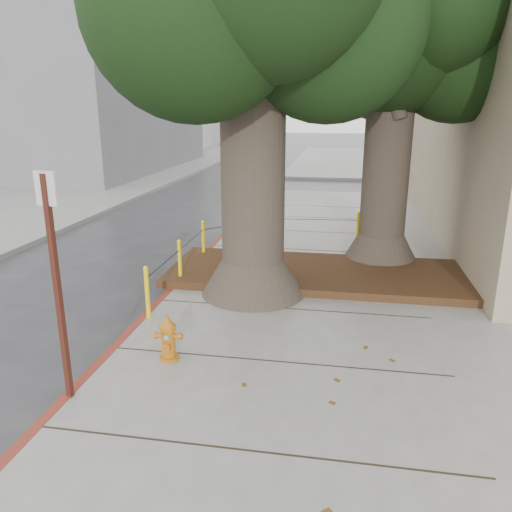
{
  "coord_description": "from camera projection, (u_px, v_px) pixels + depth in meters",
  "views": [
    {
      "loc": [
        1.35,
        -6.46,
        3.7
      ],
      "look_at": [
        -0.14,
        2.09,
        1.1
      ],
      "focal_mm": 35.0,
      "sensor_mm": 36.0,
      "label": 1
    }
  ],
  "objects": [
    {
      "name": "ground",
      "position": [
        241.0,
        367.0,
        7.38
      ],
      "size": [
        140.0,
        140.0,
        0.0
      ],
      "primitive_type": "plane",
      "color": "#28282B",
      "rests_on": "ground"
    },
    {
      "name": "sidewalk_far",
      "position": [
        412.0,
        161.0,
        34.68
      ],
      "size": [
        16.0,
        20.0,
        0.15
      ],
      "primitive_type": "cube",
      "color": "slate",
      "rests_on": "ground"
    },
    {
      "name": "curb_red",
      "position": [
        169.0,
        294.0,
        10.05
      ],
      "size": [
        0.14,
        26.0,
        0.16
      ],
      "primitive_type": "cube",
      "color": "maroon",
      "rests_on": "ground"
    },
    {
      "name": "planter_bed",
      "position": [
        317.0,
        273.0,
        10.85
      ],
      "size": [
        6.4,
        2.6,
        0.16
      ],
      "primitive_type": "cube",
      "color": "black",
      "rests_on": "sidewalk_main"
    },
    {
      "name": "building_far_grey",
      "position": [
        63.0,
        66.0,
        28.89
      ],
      "size": [
        12.0,
        16.0,
        12.0
      ],
      "primitive_type": "cube",
      "color": "slate",
      "rests_on": "ground"
    },
    {
      "name": "building_far_white",
      "position": [
        165.0,
        68.0,
        50.49
      ],
      "size": [
        12.0,
        18.0,
        15.0
      ],
      "primitive_type": "cube",
      "color": "silver",
      "rests_on": "ground"
    },
    {
      "name": "tree_near",
      "position": [
        273.0,
        4.0,
        8.49
      ],
      "size": [
        4.5,
        3.8,
        7.68
      ],
      "color": "#4C3F33",
      "rests_on": "sidewalk_main"
    },
    {
      "name": "tree_far",
      "position": [
        411.0,
        42.0,
        10.53
      ],
      "size": [
        4.5,
        3.8,
        7.17
      ],
      "color": "#4C3F33",
      "rests_on": "sidewalk_main"
    },
    {
      "name": "bollard_ring",
      "position": [
        242.0,
        245.0,
        11.46
      ],
      "size": [
        3.79,
        5.39,
        0.95
      ],
      "color": "yellow",
      "rests_on": "sidewalk_main"
    },
    {
      "name": "fire_hydrant",
      "position": [
        168.0,
        339.0,
        7.21
      ],
      "size": [
        0.36,
        0.33,
        0.69
      ],
      "rotation": [
        0.0,
        0.0,
        0.1
      ],
      "color": "#C26B13",
      "rests_on": "sidewalk_main"
    },
    {
      "name": "signpost",
      "position": [
        56.0,
        276.0,
        5.92
      ],
      "size": [
        0.28,
        0.08,
        2.87
      ],
      "rotation": [
        0.0,
        0.0,
        -0.18
      ],
      "color": "#471911",
      "rests_on": "sidewalk_main"
    },
    {
      "name": "car_silver",
      "position": [
        446.0,
        173.0,
        23.66
      ],
      "size": [
        4.19,
        2.11,
        1.37
      ],
      "primitive_type": "imported",
      "rotation": [
        0.0,
        0.0,
        1.7
      ],
      "color": "#A3A4A8",
      "rests_on": "ground"
    },
    {
      "name": "car_dark",
      "position": [
        106.0,
        166.0,
        27.21
      ],
      "size": [
        1.75,
        4.26,
        1.23
      ],
      "primitive_type": "imported",
      "rotation": [
        0.0,
        0.0,
        -0.0
      ],
      "color": "black",
      "rests_on": "ground"
    }
  ]
}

